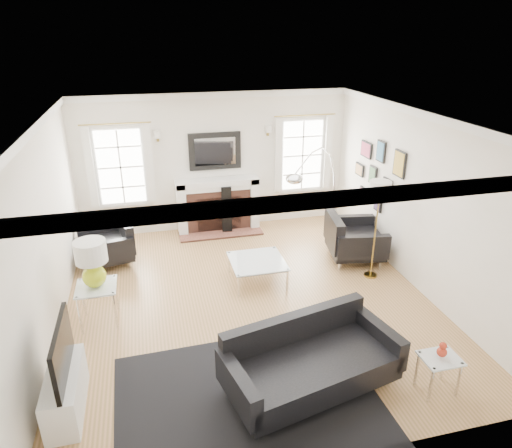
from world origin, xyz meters
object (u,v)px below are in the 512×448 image
object	(u,v)px
armchair_left	(109,245)
coffee_table	(257,262)
gourd_lamp	(92,261)
arc_floor_lamp	(316,195)
sofa	(309,361)
fireplace	(218,206)
armchair_right	(352,239)

from	to	relation	value
armchair_left	coffee_table	xyz separation A→B (m)	(2.41, -1.27, -0.00)
coffee_table	gourd_lamp	size ratio (longest dim) A/B	1.27
coffee_table	arc_floor_lamp	world-z (taller)	arc_floor_lamp
sofa	coffee_table	distance (m)	2.50
armchair_left	gourd_lamp	bearing A→B (deg)	-91.97
sofa	coffee_table	xyz separation A→B (m)	(0.00, 2.50, -0.00)
fireplace	gourd_lamp	size ratio (longest dim) A/B	2.46
armchair_right	coffee_table	bearing A→B (deg)	-168.65
coffee_table	gourd_lamp	bearing A→B (deg)	-166.49
armchair_left	arc_floor_lamp	xyz separation A→B (m)	(3.74, -0.37, 0.75)
gourd_lamp	armchair_left	bearing A→B (deg)	88.03
armchair_right	arc_floor_lamp	xyz separation A→B (m)	(-0.53, 0.53, 0.72)
fireplace	arc_floor_lamp	xyz separation A→B (m)	(1.60, -1.36, 0.57)
fireplace	armchair_right	size ratio (longest dim) A/B	1.43
armchair_right	gourd_lamp	bearing A→B (deg)	-167.41
fireplace	armchair_left	distance (m)	2.36
fireplace	armchair_right	bearing A→B (deg)	-41.64
gourd_lamp	arc_floor_lamp	world-z (taller)	arc_floor_lamp
gourd_lamp	arc_floor_lamp	bearing A→B (deg)	21.55
sofa	armchair_left	xyz separation A→B (m)	(-2.40, 3.78, 0.00)
armchair_left	sofa	bearing A→B (deg)	-57.54
armchair_right	armchair_left	bearing A→B (deg)	168.06
sofa	armchair_right	world-z (taller)	armchair_right
sofa	arc_floor_lamp	xyz separation A→B (m)	(1.33, 3.41, 0.75)
gourd_lamp	arc_floor_lamp	size ratio (longest dim) A/B	0.34
fireplace	arc_floor_lamp	world-z (taller)	arc_floor_lamp
gourd_lamp	arc_floor_lamp	xyz separation A→B (m)	(3.80, 1.50, 0.11)
fireplace	armchair_left	world-z (taller)	fireplace
fireplace	armchair_right	distance (m)	2.85
sofa	arc_floor_lamp	bearing A→B (deg)	68.65
sofa	armchair_right	size ratio (longest dim) A/B	1.84
armchair_left	armchair_right	world-z (taller)	armchair_right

